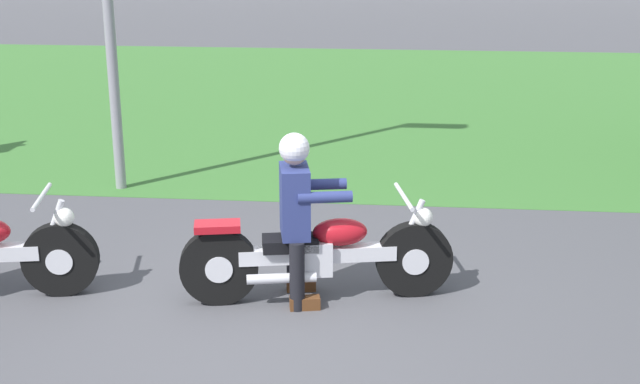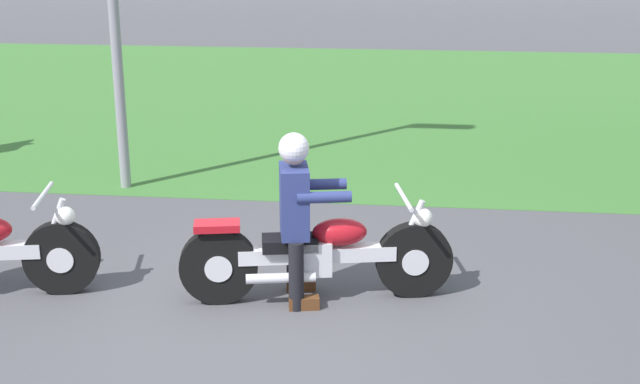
# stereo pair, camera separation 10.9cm
# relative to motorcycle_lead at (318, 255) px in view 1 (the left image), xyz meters

# --- Properties ---
(ground) EXTENTS (120.00, 120.00, 0.00)m
(ground) POSITION_rel_motorcycle_lead_xyz_m (-0.41, -0.76, -0.39)
(ground) COLOR #4C4C51
(grass_verge) EXTENTS (60.00, 12.00, 0.01)m
(grass_verge) POSITION_rel_motorcycle_lead_xyz_m (-0.41, 8.47, -0.38)
(grass_verge) COLOR #3D7533
(grass_verge) RESTS_ON ground
(motorcycle_lead) EXTENTS (2.19, 0.76, 0.87)m
(motorcycle_lead) POSITION_rel_motorcycle_lead_xyz_m (0.00, 0.00, 0.00)
(motorcycle_lead) COLOR black
(motorcycle_lead) RESTS_ON ground
(rider_lead) EXTENTS (0.61, 0.53, 1.39)m
(rider_lead) POSITION_rel_motorcycle_lead_xyz_m (-0.17, -0.03, 0.43)
(rider_lead) COLOR black
(rider_lead) RESTS_ON ground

